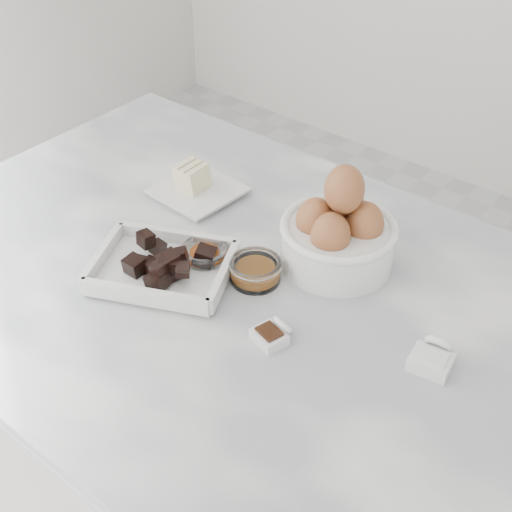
{
  "coord_description": "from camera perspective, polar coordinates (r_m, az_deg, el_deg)",
  "views": [
    {
      "loc": [
        0.57,
        -0.65,
        1.67
      ],
      "look_at": [
        0.02,
        0.03,
        0.98
      ],
      "focal_mm": 50.0,
      "sensor_mm": 36.0,
      "label": 1
    }
  ],
  "objects": [
    {
      "name": "sugar_ramekin",
      "position": [
        1.16,
        5.16,
        0.84
      ],
      "size": [
        0.09,
        0.09,
        0.06
      ],
      "color": "white",
      "rests_on": "marble_slab"
    },
    {
      "name": "cabinet",
      "position": [
        1.5,
        -1.38,
        -16.5
      ],
      "size": [
        1.1,
        0.7,
        0.9
      ],
      "primitive_type": "cube",
      "color": "beige",
      "rests_on": "ground"
    },
    {
      "name": "vanilla_spoon",
      "position": [
        1.03,
        1.33,
        -6.21
      ],
      "size": [
        0.06,
        0.07,
        0.04
      ],
      "color": "white",
      "rests_on": "marble_slab"
    },
    {
      "name": "honey_bowl",
      "position": [
        1.12,
        -0.05,
        -1.15
      ],
      "size": [
        0.08,
        0.08,
        0.04
      ],
      "color": "white",
      "rests_on": "marble_slab"
    },
    {
      "name": "salt_spoon",
      "position": [
        1.02,
        13.95,
        -7.85
      ],
      "size": [
        0.06,
        0.07,
        0.04
      ],
      "color": "white",
      "rests_on": "marble_slab"
    },
    {
      "name": "marble_slab",
      "position": [
        1.15,
        -1.72,
        -2.7
      ],
      "size": [
        1.2,
        0.8,
        0.04
      ],
      "primitive_type": "cube",
      "color": "white",
      "rests_on": "cabinet"
    },
    {
      "name": "zest_bowl",
      "position": [
        1.16,
        -4.13,
        0.13
      ],
      "size": [
        0.08,
        0.08,
        0.03
      ],
      "color": "white",
      "rests_on": "marble_slab"
    },
    {
      "name": "chocolate_dish",
      "position": [
        1.14,
        -7.54,
        -0.65
      ],
      "size": [
        0.27,
        0.24,
        0.06
      ],
      "color": "white",
      "rests_on": "marble_slab"
    },
    {
      "name": "butter_plate",
      "position": [
        1.33,
        -4.76,
        5.57
      ],
      "size": [
        0.15,
        0.15,
        0.06
      ],
      "color": "white",
      "rests_on": "marble_slab"
    },
    {
      "name": "egg_bowl",
      "position": [
        1.14,
        6.63,
        1.86
      ],
      "size": [
        0.19,
        0.19,
        0.18
      ],
      "color": "white",
      "rests_on": "marble_slab"
    }
  ]
}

